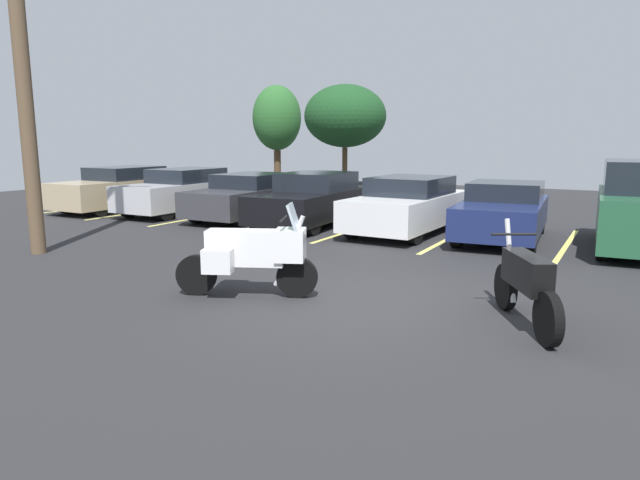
# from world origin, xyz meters

# --- Properties ---
(ground) EXTENTS (44.00, 44.00, 0.10)m
(ground) POSITION_xyz_m (0.00, 0.00, -0.05)
(ground) COLOR #262628
(motorcycle_touring) EXTENTS (2.08, 1.22, 1.45)m
(motorcycle_touring) POSITION_xyz_m (-1.41, -0.65, 0.68)
(motorcycle_touring) COLOR black
(motorcycle_touring) RESTS_ON ground
(motorcycle_second) EXTENTS (1.16, 1.90, 1.30)m
(motorcycle_second) POSITION_xyz_m (2.50, -0.06, 0.56)
(motorcycle_second) COLOR black
(motorcycle_second) RESTS_ON ground
(parking_stripes) EXTENTS (23.70, 5.05, 0.01)m
(parking_stripes) POSITION_xyz_m (-1.54, 6.17, 0.00)
(parking_stripes) COLOR #EAE066
(parking_stripes) RESTS_ON ground
(car_tan) EXTENTS (1.89, 4.93, 1.46)m
(car_tan) POSITION_xyz_m (-11.78, 6.11, 0.72)
(car_tan) COLOR tan
(car_tan) RESTS_ON ground
(car_silver) EXTENTS (1.82, 4.39, 1.45)m
(car_silver) POSITION_xyz_m (-9.28, 6.29, 0.72)
(car_silver) COLOR #B7B7BC
(car_silver) RESTS_ON ground
(car_charcoal) EXTENTS (1.99, 4.65, 1.37)m
(car_charcoal) POSITION_xyz_m (-6.60, 6.45, 0.67)
(car_charcoal) COLOR #38383D
(car_charcoal) RESTS_ON ground
(car_black) EXTENTS (2.13, 4.54, 1.47)m
(car_black) POSITION_xyz_m (-4.29, 6.17, 0.72)
(car_black) COLOR black
(car_black) RESTS_ON ground
(car_white) EXTENTS (2.02, 4.57, 1.44)m
(car_white) POSITION_xyz_m (-1.46, 6.29, 0.71)
(car_white) COLOR white
(car_white) RESTS_ON ground
(car_navy) EXTENTS (2.13, 4.34, 1.37)m
(car_navy) POSITION_xyz_m (0.91, 6.40, 0.68)
(car_navy) COLOR navy
(car_navy) RESTS_ON ground
(utility_pole) EXTENTS (1.55, 1.12, 8.90)m
(utility_pole) POSITION_xyz_m (-7.37, -0.17, 4.56)
(utility_pole) COLOR brown
(utility_pole) RESTS_ON ground
(tree_center) EXTENTS (2.85, 2.85, 5.50)m
(tree_center) POSITION_xyz_m (-14.97, 20.62, 3.60)
(tree_center) COLOR #4C3823
(tree_center) RESTS_ON ground
(tree_far_right) EXTENTS (4.21, 4.21, 5.16)m
(tree_far_right) POSITION_xyz_m (-9.61, 18.84, 3.56)
(tree_far_right) COLOR #4C3823
(tree_far_right) RESTS_ON ground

